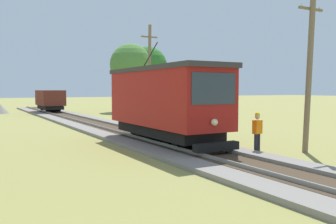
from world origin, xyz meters
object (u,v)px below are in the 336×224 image
object	(u,v)px
tree_right_near	(148,66)
freight_car	(50,100)
track_worker	(257,131)
utility_pole_mid	(149,73)
utility_pole_near_tram	(309,70)
tree_left_near	(131,65)
red_tram	(165,101)

from	to	relation	value
tree_right_near	freight_car	bearing A→B (deg)	174.76
track_worker	utility_pole_mid	bearing A→B (deg)	165.45
utility_pole_near_tram	tree_left_near	xyz separation A→B (m)	(5.15, 30.95, 2.16)
utility_pole_near_tram	red_tram	bearing A→B (deg)	131.50
utility_pole_mid	tree_left_near	bearing A→B (deg)	71.65
freight_car	tree_right_near	bearing A→B (deg)	-5.24
freight_car	utility_pole_mid	bearing A→B (deg)	-75.50
utility_pole_mid	track_worker	size ratio (longest dim) A/B	4.37
track_worker	tree_left_near	xyz separation A→B (m)	(7.23, 30.08, 4.75)
freight_car	utility_pole_near_tram	xyz separation A→B (m)	(4.33, -32.18, 2.02)
utility_pole_near_tram	utility_pole_mid	xyz separation A→B (m)	(-0.00, 15.42, 0.42)
utility_pole_near_tram	tree_left_near	size ratio (longest dim) A/B	0.84
red_tram	freight_car	world-z (taller)	red_tram
tree_left_near	tree_right_near	distance (m)	2.36
utility_pole_mid	utility_pole_near_tram	bearing A→B (deg)	-90.00
freight_car	utility_pole_near_tram	world-z (taller)	utility_pole_near_tram
tree_right_near	utility_pole_mid	bearing A→B (deg)	-115.60
tree_left_near	utility_pole_mid	bearing A→B (deg)	-108.35
tree_left_near	utility_pole_near_tram	bearing A→B (deg)	-99.45
red_tram	freight_car	distance (m)	27.29
utility_pole_near_tram	tree_left_near	distance (m)	31.45
freight_car	utility_pole_mid	xyz separation A→B (m)	(4.33, -16.75, 2.44)
red_tram	track_worker	xyz separation A→B (m)	(2.25, -4.02, -1.21)
red_tram	utility_pole_near_tram	distance (m)	6.68
track_worker	tree_right_near	xyz separation A→B (m)	(9.59, 30.22, 4.68)
utility_pole_mid	track_worker	xyz separation A→B (m)	(-2.08, -14.56, -3.01)
utility_pole_near_tram	utility_pole_mid	size ratio (longest dim) A/B	0.89
track_worker	red_tram	bearing A→B (deg)	-157.23
utility_pole_near_tram	tree_left_near	world-z (taller)	tree_left_near
utility_pole_mid	tree_right_near	world-z (taller)	tree_right_near
tree_left_near	tree_right_near	xyz separation A→B (m)	(2.36, 0.14, -0.07)
tree_left_near	tree_right_near	bearing A→B (deg)	3.45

